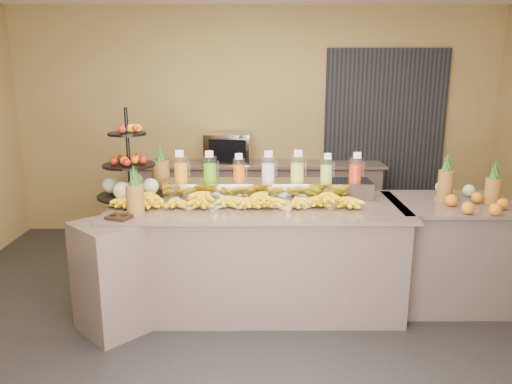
{
  "coord_description": "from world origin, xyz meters",
  "views": [
    {
      "loc": [
        -0.03,
        -3.79,
        2.06
      ],
      "look_at": [
        -0.02,
        0.3,
        1.04
      ],
      "focal_mm": 35.0,
      "sensor_mm": 36.0,
      "label": 1
    }
  ],
  "objects_px": {
    "pitcher_tray": "(268,189)",
    "fruit_stand": "(134,177)",
    "banana_heap": "(237,198)",
    "oven_warmer": "(228,148)",
    "right_fruit_pile": "(471,196)",
    "condiment_caddy": "(119,217)"
  },
  "relations": [
    {
      "from": "pitcher_tray",
      "to": "fruit_stand",
      "type": "relative_size",
      "value": 2.27
    },
    {
      "from": "pitcher_tray",
      "to": "condiment_caddy",
      "type": "height_order",
      "value": "pitcher_tray"
    },
    {
      "from": "fruit_stand",
      "to": "right_fruit_pile",
      "type": "distance_m",
      "value": 2.89
    },
    {
      "from": "banana_heap",
      "to": "oven_warmer",
      "type": "bearing_deg",
      "value": 95.1
    },
    {
      "from": "pitcher_tray",
      "to": "banana_heap",
      "type": "bearing_deg",
      "value": -131.81
    },
    {
      "from": "pitcher_tray",
      "to": "condiment_caddy",
      "type": "xyz_separation_m",
      "value": [
        -1.17,
        -0.68,
        -0.06
      ]
    },
    {
      "from": "pitcher_tray",
      "to": "right_fruit_pile",
      "type": "distance_m",
      "value": 1.73
    },
    {
      "from": "banana_heap",
      "to": "condiment_caddy",
      "type": "relative_size",
      "value": 11.93
    },
    {
      "from": "pitcher_tray",
      "to": "fruit_stand",
      "type": "xyz_separation_m",
      "value": [
        -1.17,
        -0.12,
        0.13
      ]
    },
    {
      "from": "fruit_stand",
      "to": "condiment_caddy",
      "type": "bearing_deg",
      "value": -81.67
    },
    {
      "from": "pitcher_tray",
      "to": "banana_heap",
      "type": "xyz_separation_m",
      "value": [
        -0.27,
        -0.3,
        -0.01
      ]
    },
    {
      "from": "fruit_stand",
      "to": "condiment_caddy",
      "type": "height_order",
      "value": "fruit_stand"
    },
    {
      "from": "condiment_caddy",
      "to": "right_fruit_pile",
      "type": "distance_m",
      "value": 2.91
    },
    {
      "from": "pitcher_tray",
      "to": "condiment_caddy",
      "type": "relative_size",
      "value": 10.54
    },
    {
      "from": "banana_heap",
      "to": "oven_warmer",
      "type": "xyz_separation_m",
      "value": [
        -0.18,
        1.97,
        0.11
      ]
    },
    {
      "from": "banana_heap",
      "to": "condiment_caddy",
      "type": "bearing_deg",
      "value": -157.25
    },
    {
      "from": "banana_heap",
      "to": "oven_warmer",
      "type": "relative_size",
      "value": 3.83
    },
    {
      "from": "fruit_stand",
      "to": "oven_warmer",
      "type": "distance_m",
      "value": 1.93
    },
    {
      "from": "fruit_stand",
      "to": "right_fruit_pile",
      "type": "relative_size",
      "value": 1.61
    },
    {
      "from": "fruit_stand",
      "to": "oven_warmer",
      "type": "bearing_deg",
      "value": 75.89
    },
    {
      "from": "pitcher_tray",
      "to": "fruit_stand",
      "type": "distance_m",
      "value": 1.19
    },
    {
      "from": "fruit_stand",
      "to": "right_fruit_pile",
      "type": "height_order",
      "value": "fruit_stand"
    }
  ]
}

